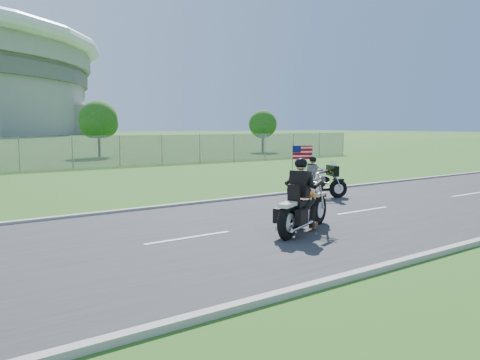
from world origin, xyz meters
TOP-DOWN VIEW (x-y plane):
  - ground at (0.00, 0.00)m, footprint 420.00×420.00m
  - road at (0.00, 0.00)m, footprint 120.00×8.00m
  - curb_north at (0.00, 4.05)m, footprint 120.00×0.18m
  - curb_south at (0.00, -4.05)m, footprint 120.00×0.18m
  - tree_fence_near at (6.04, 30.04)m, footprint 3.52×3.28m
  - tree_fence_far at (22.04, 28.03)m, footprint 3.08×2.87m
  - motorcycle_lead at (0.60, -1.02)m, footprint 2.59×1.42m
  - motorcycle_follow at (4.65, 2.62)m, footprint 2.14×1.20m

SIDE VIEW (x-z plane):
  - ground at x=0.00m, z-range 0.00..0.00m
  - road at x=0.00m, z-range 0.00..0.04m
  - curb_north at x=0.00m, z-range -0.01..0.11m
  - curb_south at x=0.00m, z-range -0.01..0.11m
  - motorcycle_follow at x=4.65m, z-range -0.42..1.47m
  - motorcycle_lead at x=0.60m, z-range -0.35..1.51m
  - tree_fence_far at x=22.04m, z-range 0.54..4.74m
  - tree_fence_near at x=6.04m, z-range 0.60..5.35m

